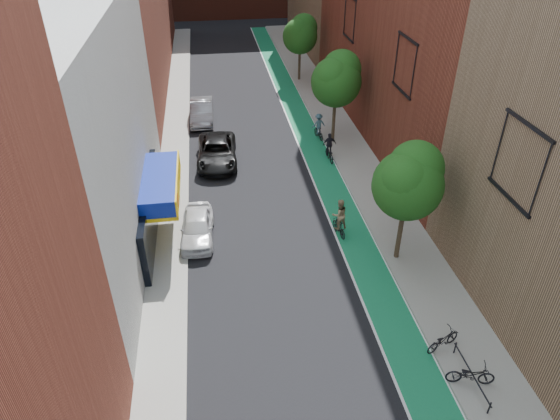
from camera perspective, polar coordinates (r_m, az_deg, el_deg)
name	(u,v)px	position (r m, az deg, el deg)	size (l,w,h in m)	color
bike_lane	(306,132)	(39.26, 3.02, 8.88)	(2.00, 68.00, 0.01)	#126848
sidewalk_left	(176,139)	(38.66, -11.83, 7.90)	(2.00, 68.00, 0.15)	gray
sidewalk_right	(338,129)	(39.77, 6.60, 9.14)	(3.00, 68.00, 0.15)	gray
building_left_white	(48,140)	(26.35, -24.98, 7.29)	(8.00, 20.00, 12.00)	silver
tree_near	(409,180)	(23.98, 14.54, 3.34)	(3.40, 3.36, 6.42)	#332619
tree_mid	(337,78)	(36.04, 6.53, 14.78)	(3.55, 3.53, 6.74)	#332619
tree_far	(300,33)	(49.29, 2.36, 19.53)	(3.30, 3.25, 6.21)	#332619
parked_car_white	(197,227)	(27.22, -9.45, -1.91)	(1.70, 4.23, 1.44)	silver
parked_car_black	(217,152)	(34.66, -7.21, 6.61)	(2.63, 5.71, 1.59)	black
parked_car_silver	(202,111)	(41.39, -8.93, 11.09)	(1.77, 5.07, 1.67)	gray
cyclist_lane_near	(339,219)	(27.23, 6.78, -1.04)	(0.98, 1.59, 2.14)	black
cyclist_lane_mid	(329,150)	(34.96, 5.66, 6.80)	(0.95, 1.87, 1.94)	black
cyclist_lane_far	(319,128)	(38.03, 4.44, 9.38)	(1.11, 1.67, 1.92)	black
parked_bike_near	(471,374)	(21.16, 20.95, -17.14)	(0.64, 1.85, 0.97)	black
parked_bike_far	(443,340)	(22.06, 18.12, -13.94)	(0.59, 1.70, 0.89)	black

